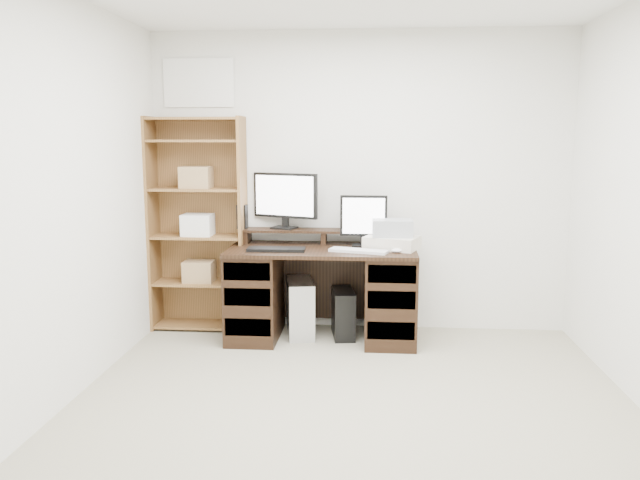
# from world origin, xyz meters

# --- Properties ---
(room) EXTENTS (3.54, 4.04, 2.54)m
(room) POSITION_xyz_m (-0.00, 0.00, 1.25)
(room) COLOR #9F9980
(room) RESTS_ON ground
(desk) EXTENTS (1.50, 0.70, 0.75)m
(desk) POSITION_xyz_m (-0.28, 1.64, 0.39)
(desk) COLOR black
(desk) RESTS_ON ground
(riser_shelf) EXTENTS (1.40, 0.22, 0.12)m
(riser_shelf) POSITION_xyz_m (-0.28, 1.85, 0.84)
(riser_shelf) COLOR black
(riser_shelf) RESTS_ON desk
(monitor_wide) EXTENTS (0.56, 0.25, 0.46)m
(monitor_wide) POSITION_xyz_m (-0.61, 1.89, 1.13)
(monitor_wide) COLOR black
(monitor_wide) RESTS_ON riser_shelf
(monitor_small) EXTENTS (0.38, 0.14, 0.42)m
(monitor_small) POSITION_xyz_m (0.05, 1.75, 0.98)
(monitor_small) COLOR black
(monitor_small) RESTS_ON desk
(speaker) EXTENTS (0.09, 0.09, 0.20)m
(speaker) POSITION_xyz_m (-0.97, 1.85, 0.97)
(speaker) COLOR black
(speaker) RESTS_ON riser_shelf
(keyboard_black) EXTENTS (0.45, 0.16, 0.03)m
(keyboard_black) POSITION_xyz_m (-0.63, 1.48, 0.76)
(keyboard_black) COLOR black
(keyboard_black) RESTS_ON desk
(keyboard_white) EXTENTS (0.47, 0.26, 0.02)m
(keyboard_white) POSITION_xyz_m (0.01, 1.48, 0.76)
(keyboard_white) COLOR silver
(keyboard_white) RESTS_ON desk
(mouse) EXTENTS (0.10, 0.08, 0.03)m
(mouse) POSITION_xyz_m (0.31, 1.48, 0.77)
(mouse) COLOR silver
(mouse) RESTS_ON desk
(printer) EXTENTS (0.48, 0.42, 0.10)m
(printer) POSITION_xyz_m (0.28, 1.66, 0.80)
(printer) COLOR beige
(printer) RESTS_ON desk
(basket) EXTENTS (0.32, 0.23, 0.13)m
(basket) POSITION_xyz_m (0.28, 1.66, 0.92)
(basket) COLOR #93989D
(basket) RESTS_ON printer
(tower_silver) EXTENTS (0.29, 0.49, 0.46)m
(tower_silver) POSITION_xyz_m (-0.47, 1.72, 0.23)
(tower_silver) COLOR silver
(tower_silver) RESTS_ON ground
(tower_black) EXTENTS (0.22, 0.41, 0.39)m
(tower_black) POSITION_xyz_m (-0.11, 1.70, 0.19)
(tower_black) COLOR black
(tower_black) RESTS_ON ground
(bookshelf) EXTENTS (0.80, 0.30, 1.80)m
(bookshelf) POSITION_xyz_m (-1.35, 1.86, 0.92)
(bookshelf) COLOR olive
(bookshelf) RESTS_ON ground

